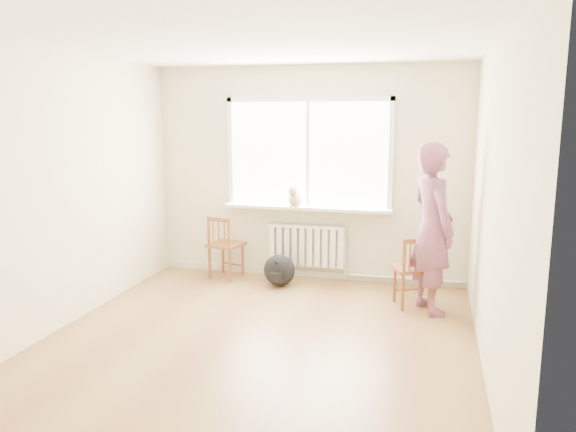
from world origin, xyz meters
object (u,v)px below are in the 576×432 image
Objects in this scene: chair_left at (224,247)px; person at (433,229)px; chair_right at (414,271)px; backpack at (279,270)px; cat at (296,197)px.

person is at bearing -179.92° from chair_left.
person reaches higher than chair_right.
person is at bearing -14.10° from backpack.
person reaches higher than chair_left.
chair_right is 0.44× the size of person.
chair_left is 1.79× the size of cat.
person is at bearing -22.73° from cat.
backpack is at bearing -113.84° from cat.
chair_left is 1.14m from cat.
person is (2.58, -0.60, 0.49)m from chair_left.
chair_left is 0.45× the size of person.
chair_right is 1.76m from cat.
chair_right is at bearing 36.23° from person.
person reaches higher than cat.
backpack is at bearing 48.27° from person.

